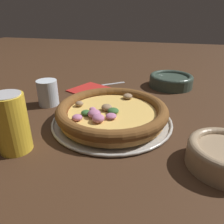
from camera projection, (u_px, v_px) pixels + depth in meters
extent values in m
plane|color=#3D2616|center=(112.00, 122.00, 0.57)|extent=(3.00, 3.00, 0.00)
cylinder|color=#B7B2A8|center=(112.00, 121.00, 0.57)|extent=(0.30, 0.30, 0.01)
torus|color=#B7B2A8|center=(112.00, 120.00, 0.57)|extent=(0.31, 0.31, 0.01)
cylinder|color=tan|center=(112.00, 116.00, 0.56)|extent=(0.27, 0.27, 0.02)
torus|color=brown|center=(112.00, 110.00, 0.56)|extent=(0.29, 0.29, 0.03)
cylinder|color=#B7381E|center=(112.00, 112.00, 0.56)|extent=(0.24, 0.24, 0.00)
cylinder|color=#E5B75B|center=(112.00, 111.00, 0.56)|extent=(0.22, 0.22, 0.00)
ellipsoid|color=#8E7051|center=(107.00, 107.00, 0.56)|extent=(0.03, 0.03, 0.02)
ellipsoid|color=#B26B93|center=(98.00, 118.00, 0.50)|extent=(0.03, 0.03, 0.02)
ellipsoid|color=#B26B93|center=(111.00, 116.00, 0.52)|extent=(0.04, 0.04, 0.01)
ellipsoid|color=#B26B93|center=(93.00, 109.00, 0.55)|extent=(0.02, 0.02, 0.01)
ellipsoid|color=#8E7051|center=(128.00, 96.00, 0.63)|extent=(0.04, 0.04, 0.01)
ellipsoid|color=#33602D|center=(113.00, 111.00, 0.54)|extent=(0.04, 0.04, 0.01)
ellipsoid|color=#B26B93|center=(77.00, 117.00, 0.51)|extent=(0.03, 0.03, 0.01)
ellipsoid|color=#8E7051|center=(79.00, 104.00, 0.58)|extent=(0.02, 0.02, 0.01)
ellipsoid|color=#B26B93|center=(94.00, 114.00, 0.52)|extent=(0.03, 0.03, 0.02)
ellipsoid|color=#33602D|center=(86.00, 113.00, 0.53)|extent=(0.03, 0.03, 0.01)
cylinder|color=#334238|center=(171.00, 82.00, 0.82)|extent=(0.16, 0.16, 0.04)
torus|color=#334238|center=(171.00, 77.00, 0.81)|extent=(0.16, 0.16, 0.02)
cylinder|color=silver|center=(48.00, 93.00, 0.66)|extent=(0.06, 0.06, 0.08)
cube|color=#B2231E|center=(89.00, 89.00, 0.79)|extent=(0.16, 0.16, 0.01)
cube|color=#B7B7BC|center=(107.00, 84.00, 0.85)|extent=(0.10, 0.13, 0.00)
cube|color=#B7B7BC|center=(82.00, 88.00, 0.81)|extent=(0.04, 0.05, 0.00)
cylinder|color=gold|center=(12.00, 124.00, 0.44)|extent=(0.07, 0.07, 0.12)
cylinder|color=#BCBCC1|center=(5.00, 95.00, 0.41)|extent=(0.06, 0.06, 0.00)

